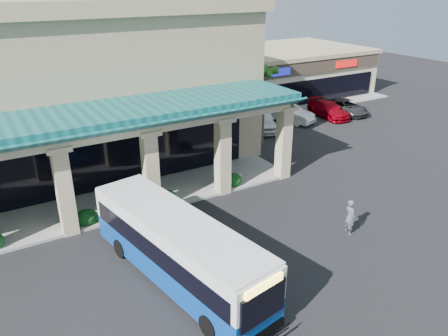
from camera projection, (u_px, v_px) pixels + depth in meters
ground at (250, 239)px, 21.68m from camera, size 110.00×110.00×0.00m
main_building at (12, 83)px, 28.29m from camera, size 30.80×14.80×11.35m
arcade at (46, 173)px, 22.16m from camera, size 30.00×6.20×5.70m
strip_mall at (265, 73)px, 48.09m from camera, size 22.50×12.50×4.90m
palm_0 at (263, 103)px, 33.04m from camera, size 2.40×2.40×6.60m
palm_1 at (252, 98)px, 36.03m from camera, size 2.40×2.40×5.80m
broadleaf_tree at (202, 94)px, 39.23m from camera, size 2.60×2.60×4.81m
transit_bus at (178, 250)px, 18.26m from camera, size 4.20×10.74×2.92m
pedestrian at (350, 217)px, 21.84m from camera, size 0.55×0.75×1.88m
car_silver at (262, 120)px, 37.30m from camera, size 3.76×5.44×1.72m
car_white at (288, 113)px, 39.36m from camera, size 3.30×5.16×1.61m
car_red at (328, 109)px, 40.74m from camera, size 2.56×5.15×1.44m
car_gray at (346, 107)px, 41.75m from camera, size 2.61×4.98×1.34m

